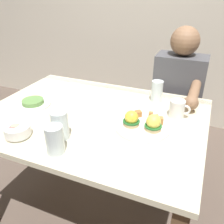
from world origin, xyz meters
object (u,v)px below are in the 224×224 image
eggs_benedict_plate (143,124)px  side_plate (33,103)px  fork (51,87)px  fruit_bowl (17,131)px  dining_table (93,131)px  water_glass_extra (60,127)px  water_glass_far (157,93)px  diner_person (177,98)px  water_glass_near (55,141)px  coffee_mug (177,108)px

eggs_benedict_plate → side_plate: (-0.67, 0.00, -0.01)m
fork → fruit_bowl: bearing=-69.4°
dining_table → eggs_benedict_plate: (0.30, -0.03, 0.13)m
dining_table → water_glass_extra: bearing=-97.1°
water_glass_far → diner_person: 0.35m
water_glass_near → water_glass_extra: water_glass_extra is taller
dining_table → water_glass_extra: (-0.03, -0.26, 0.16)m
eggs_benedict_plate → fork: 0.78m
dining_table → water_glass_near: 0.39m
dining_table → side_plate: side_plate is taller
eggs_benedict_plate → water_glass_far: 0.33m
fruit_bowl → eggs_benedict_plate: bearing=29.2°
water_glass_far → side_plate: size_ratio=0.65×
dining_table → water_glass_far: (0.28, 0.30, 0.16)m
fruit_bowl → side_plate: bearing=116.8°
water_glass_near → eggs_benedict_plate: bearing=48.1°
water_glass_far → water_glass_extra: bearing=-119.7°
eggs_benedict_plate → water_glass_far: bearing=92.1°
water_glass_near → water_glass_far: bearing=67.1°
dining_table → eggs_benedict_plate: bearing=-6.5°
coffee_mug → diner_person: bearing=97.2°
water_glass_extra → side_plate: water_glass_extra is taller
side_plate → water_glass_extra: bearing=-33.2°
eggs_benedict_plate → fruit_bowl: bearing=-150.8°
eggs_benedict_plate → fruit_bowl: size_ratio=2.25×
fork → water_glass_far: bearing=4.9°
water_glass_near → water_glass_extra: 0.11m
eggs_benedict_plate → diner_person: bearing=83.0°
side_plate → coffee_mug: bearing=13.2°
water_glass_near → water_glass_far: size_ratio=0.97×
dining_table → water_glass_near: size_ratio=9.44×
coffee_mug → water_glass_near: size_ratio=0.88×
coffee_mug → water_glass_extra: size_ratio=0.82×
water_glass_near → fruit_bowl: bearing=172.5°
water_glass_near → diner_person: size_ratio=0.11×
eggs_benedict_plate → fork: size_ratio=1.73×
coffee_mug → water_glass_near: (-0.42, -0.51, 0.01)m
dining_table → fruit_bowl: (-0.22, -0.32, 0.14)m
side_plate → diner_person: diner_person is taller
fruit_bowl → fork: bearing=110.6°
eggs_benedict_plate → water_glass_extra: size_ratio=1.98×
fork → dining_table: bearing=-28.5°
water_glass_extra → coffee_mug: bearing=41.6°
water_glass_far → diner_person: diner_person is taller
water_glass_far → fork: bearing=-175.1°
coffee_mug → diner_person: 0.47m
water_glass_near → diner_person: 1.03m
fruit_bowl → side_plate: (-0.15, 0.29, -0.02)m
eggs_benedict_plate → side_plate: bearing=180.0°
eggs_benedict_plate → diner_person: size_ratio=0.24×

